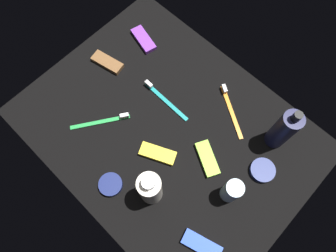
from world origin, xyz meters
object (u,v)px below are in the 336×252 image
toothbrush_teal (163,98)px  cream_tin_right (110,184)px  snack_bar_blue (202,245)px  cream_tin_left (262,170)px  lotion_bottle (283,130)px  snack_bar_lime (207,159)px  deodorant_stick (232,191)px  snack_bar_brown (107,62)px  bodywash_bottle (150,189)px  toothbrush_green (104,121)px  toothbrush_orange (231,108)px  snack_bar_purple (144,39)px  snack_bar_yellow (158,154)px

toothbrush_teal → cream_tin_right: (7.83, -29.18, 0.24)cm
snack_bar_blue → cream_tin_left: 26.55cm
lotion_bottle → snack_bar_lime: 22.15cm
deodorant_stick → toothbrush_teal: (-33.11, 8.40, -4.45)cm
lotion_bottle → cream_tin_left: (3.27, -10.01, -7.42)cm
deodorant_stick → snack_bar_brown: size_ratio=0.97×
cream_tin_right → lotion_bottle: bearing=59.7°
bodywash_bottle → snack_bar_blue: bearing=-1.4°
toothbrush_green → toothbrush_orange: same height
snack_bar_brown → snack_bar_lime: same height
bodywash_bottle → cream_tin_left: size_ratio=2.40×
snack_bar_purple → cream_tin_right: (27.68, -40.11, 0.10)cm
toothbrush_teal → snack_bar_blue: 43.40cm
snack_bar_brown → snack_bar_yellow: 34.72cm
snack_bar_blue → snack_bar_lime: (-14.14, 18.34, 0.00)cm
toothbrush_green → toothbrush_orange: (24.72, 29.58, 0.00)cm
snack_bar_brown → cream_tin_right: cream_tin_right is taller
snack_bar_blue → bodywash_bottle: bearing=162.5°
toothbrush_teal → snack_bar_lime: bearing=-12.7°
bodywash_bottle → snack_bar_brown: bearing=153.8°
bodywash_bottle → snack_bar_lime: (4.67, 17.87, -6.95)cm
toothbrush_green → toothbrush_teal: 19.36cm
lotion_bottle → snack_bar_blue: 37.52cm
bodywash_bottle → lotion_bottle: bearing=67.6°
deodorant_stick → snack_bar_lime: bearing=162.6°
toothbrush_orange → cream_tin_right: toothbrush_orange is taller
snack_bar_blue → snack_bar_lime: bearing=111.6°
bodywash_bottle → snack_bar_brown: bodywash_bottle is taller
cream_tin_left → snack_bar_brown: bearing=-173.5°
toothbrush_green → snack_bar_lime: bearing=23.0°
deodorant_stick → toothbrush_green: (-40.76, -9.38, -4.45)cm
deodorant_stick → cream_tin_left: (2.75, 11.56, -4.26)cm
toothbrush_orange → bodywash_bottle: bearing=-88.9°
toothbrush_orange → cream_tin_left: bearing=-24.7°
toothbrush_orange → snack_bar_blue: 40.22cm
bodywash_bottle → toothbrush_green: 26.87cm
snack_bar_purple → cream_tin_left: size_ratio=1.48×
bodywash_bottle → snack_bar_purple: 51.07cm
snack_bar_blue → cream_tin_right: 29.32cm
bodywash_bottle → snack_bar_lime: 19.74cm
bodywash_bottle → cream_tin_left: (18.11, 26.07, -6.90)cm
toothbrush_teal → snack_bar_yellow: bearing=-51.0°
toothbrush_green → toothbrush_orange: 38.55cm
bodywash_bottle → toothbrush_teal: (-17.75, 22.92, -7.09)cm
lotion_bottle → toothbrush_teal: (-32.59, -13.16, -7.61)cm
deodorant_stick → toothbrush_teal: 34.45cm
snack_bar_blue → snack_bar_brown: 61.85cm
lotion_bottle → toothbrush_orange: (-15.52, -1.37, -7.61)cm
bodywash_bottle → deodorant_stick: 21.30cm
deodorant_stick → cream_tin_left: 12.62cm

